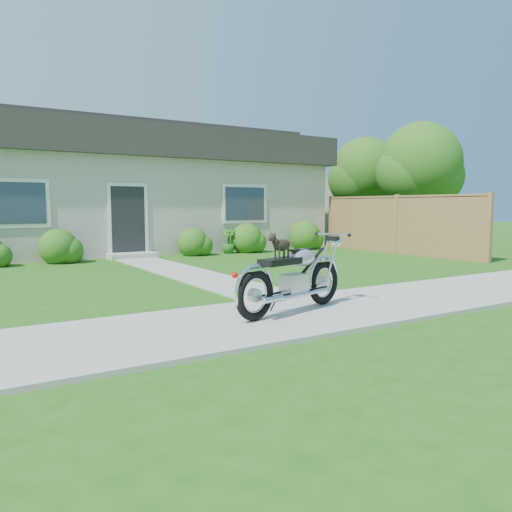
{
  "coord_description": "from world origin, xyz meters",
  "views": [
    {
      "loc": [
        -6.04,
        -5.56,
        1.53
      ],
      "look_at": [
        -1.98,
        1.0,
        0.75
      ],
      "focal_mm": 35.0,
      "sensor_mm": 36.0,
      "label": 1
    }
  ],
  "objects_px": {
    "potted_plant_right": "(228,241)",
    "potted_plant_left": "(73,248)",
    "tree_near": "(424,167)",
    "tree_far": "(369,175)",
    "house": "(142,188)",
    "motorcycle_with_dog": "(294,276)",
    "fence": "(397,224)"
  },
  "relations": [
    {
      "from": "potted_plant_right",
      "to": "potted_plant_left",
      "type": "bearing_deg",
      "value": 180.0
    },
    {
      "from": "tree_near",
      "to": "tree_far",
      "type": "bearing_deg",
      "value": 86.2
    },
    {
      "from": "house",
      "to": "tree_near",
      "type": "relative_size",
      "value": 2.71
    },
    {
      "from": "house",
      "to": "potted_plant_left",
      "type": "bearing_deg",
      "value": -132.73
    },
    {
      "from": "tree_far",
      "to": "tree_near",
      "type": "bearing_deg",
      "value": -93.8
    },
    {
      "from": "potted_plant_right",
      "to": "motorcycle_with_dog",
      "type": "bearing_deg",
      "value": -112.82
    },
    {
      "from": "fence",
      "to": "potted_plant_right",
      "type": "xyz_separation_m",
      "value": [
        -4.66,
        2.8,
        -0.54
      ]
    },
    {
      "from": "tree_near",
      "to": "tree_far",
      "type": "distance_m",
      "value": 3.12
    },
    {
      "from": "tree_near",
      "to": "motorcycle_with_dog",
      "type": "height_order",
      "value": "tree_near"
    },
    {
      "from": "tree_far",
      "to": "motorcycle_with_dog",
      "type": "bearing_deg",
      "value": -138.05
    },
    {
      "from": "potted_plant_right",
      "to": "motorcycle_with_dog",
      "type": "relative_size",
      "value": 0.36
    },
    {
      "from": "house",
      "to": "potted_plant_left",
      "type": "relative_size",
      "value": 16.4
    },
    {
      "from": "potted_plant_right",
      "to": "motorcycle_with_dog",
      "type": "xyz_separation_m",
      "value": [
        -3.57,
        -8.49,
        0.14
      ]
    },
    {
      "from": "tree_far",
      "to": "motorcycle_with_dog",
      "type": "relative_size",
      "value": 2.05
    },
    {
      "from": "tree_near",
      "to": "potted_plant_left",
      "type": "height_order",
      "value": "tree_near"
    },
    {
      "from": "tree_near",
      "to": "tree_far",
      "type": "height_order",
      "value": "tree_near"
    },
    {
      "from": "house",
      "to": "potted_plant_right",
      "type": "xyz_separation_m",
      "value": [
        1.64,
        -3.44,
        -1.76
      ]
    },
    {
      "from": "potted_plant_left",
      "to": "house",
      "type": "bearing_deg",
      "value": 47.27
    },
    {
      "from": "tree_far",
      "to": "potted_plant_left",
      "type": "relative_size",
      "value": 5.82
    },
    {
      "from": "house",
      "to": "tree_near",
      "type": "distance_m",
      "value": 10.48
    },
    {
      "from": "fence",
      "to": "tree_far",
      "type": "relative_size",
      "value": 1.48
    },
    {
      "from": "tree_far",
      "to": "potted_plant_left",
      "type": "distance_m",
      "value": 13.04
    },
    {
      "from": "motorcycle_with_dog",
      "to": "tree_far",
      "type": "bearing_deg",
      "value": 27.27
    },
    {
      "from": "tree_near",
      "to": "motorcycle_with_dog",
      "type": "relative_size",
      "value": 2.13
    },
    {
      "from": "tree_near",
      "to": "potted_plant_right",
      "type": "xyz_separation_m",
      "value": [
        -7.65,
        1.33,
        -2.59
      ]
    },
    {
      "from": "fence",
      "to": "potted_plant_left",
      "type": "height_order",
      "value": "fence"
    },
    {
      "from": "motorcycle_with_dog",
      "to": "potted_plant_left",
      "type": "bearing_deg",
      "value": 83.69
    },
    {
      "from": "house",
      "to": "tree_near",
      "type": "xyz_separation_m",
      "value": [
        9.29,
        -4.78,
        0.83
      ]
    },
    {
      "from": "house",
      "to": "motorcycle_with_dog",
      "type": "distance_m",
      "value": 12.2
    },
    {
      "from": "potted_plant_left",
      "to": "potted_plant_right",
      "type": "xyz_separation_m",
      "value": [
        4.82,
        0.0,
        0.01
      ]
    },
    {
      "from": "motorcycle_with_dog",
      "to": "house",
      "type": "bearing_deg",
      "value": 66.12
    },
    {
      "from": "fence",
      "to": "tree_near",
      "type": "distance_m",
      "value": 3.91
    }
  ]
}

